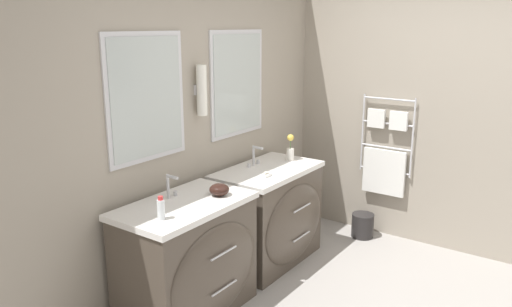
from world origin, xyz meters
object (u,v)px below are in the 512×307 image
object	(u,v)px
amenity_bowl	(219,190)
waste_bin	(363,225)
flower_vase	(290,149)
toiletry_bottle	(161,209)
vanity_left	(190,259)
vanity_right	(271,215)

from	to	relation	value
amenity_bowl	waste_bin	bearing A→B (deg)	-12.67
amenity_bowl	flower_vase	bearing A→B (deg)	4.29
flower_vase	waste_bin	size ratio (longest dim) A/B	1.02
toiletry_bottle	flower_vase	xyz separation A→B (m)	(1.71, 0.08, 0.03)
flower_vase	vanity_left	bearing A→B (deg)	-179.25
toiletry_bottle	vanity_right	bearing A→B (deg)	2.48
toiletry_bottle	flower_vase	distance (m)	1.71
toiletry_bottle	amenity_bowl	bearing A→B (deg)	-0.71
vanity_left	vanity_right	world-z (taller)	same
vanity_right	flower_vase	distance (m)	0.63
amenity_bowl	flower_vase	world-z (taller)	flower_vase
waste_bin	vanity_right	bearing A→B (deg)	154.47
amenity_bowl	flower_vase	size ratio (longest dim) A/B	0.60
vanity_left	vanity_right	bearing A→B (deg)	0.00
vanity_left	toiletry_bottle	bearing A→B (deg)	-169.35
vanity_right	amenity_bowl	distance (m)	0.93
toiletry_bottle	amenity_bowl	world-z (taller)	toiletry_bottle
vanity_right	toiletry_bottle	xyz separation A→B (m)	(-1.37, -0.06, 0.50)
toiletry_bottle	vanity_left	bearing A→B (deg)	10.65
amenity_bowl	toiletry_bottle	bearing A→B (deg)	179.29
vanity_right	toiletry_bottle	distance (m)	1.46
vanity_left	amenity_bowl	size ratio (longest dim) A/B	6.75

